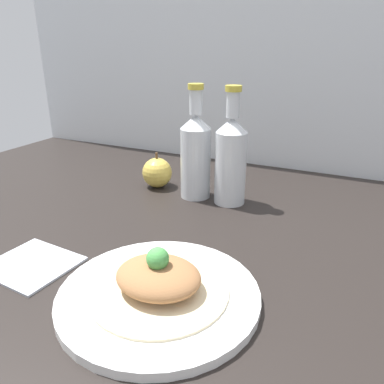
# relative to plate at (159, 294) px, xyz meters

# --- Properties ---
(ground_plane) EXTENTS (1.80, 1.10, 0.04)m
(ground_plane) POSITION_rel_plate_xyz_m (0.04, 0.15, -0.03)
(ground_plane) COLOR black
(wall_backsplash) EXTENTS (1.80, 0.03, 0.80)m
(wall_backsplash) POSITION_rel_plate_xyz_m (0.04, 0.69, 0.39)
(wall_backsplash) COLOR silver
(wall_backsplash) RESTS_ON ground_plane
(plate) EXTENTS (0.28, 0.28, 0.02)m
(plate) POSITION_rel_plate_xyz_m (0.00, 0.00, 0.00)
(plate) COLOR white
(plate) RESTS_ON ground_plane
(plated_food) EXTENTS (0.20, 0.20, 0.07)m
(plated_food) POSITION_rel_plate_xyz_m (-0.00, 0.00, 0.02)
(plated_food) COLOR beige
(plated_food) RESTS_ON plate
(cider_bottle_left) EXTENTS (0.07, 0.07, 0.26)m
(cider_bottle_left) POSITION_rel_plate_xyz_m (-0.12, 0.37, 0.09)
(cider_bottle_left) COLOR silver
(cider_bottle_left) RESTS_ON ground_plane
(cider_bottle_right) EXTENTS (0.07, 0.07, 0.26)m
(cider_bottle_right) POSITION_rel_plate_xyz_m (-0.03, 0.37, 0.09)
(cider_bottle_right) COLOR silver
(cider_bottle_right) RESTS_ON ground_plane
(apple) EXTENTS (0.07, 0.07, 0.09)m
(apple) POSITION_rel_plate_xyz_m (-0.23, 0.39, 0.03)
(apple) COLOR gold
(apple) RESTS_ON ground_plane
(napkin) EXTENTS (0.14, 0.13, 0.01)m
(napkin) POSITION_rel_plate_xyz_m (-0.23, -0.01, -0.00)
(napkin) COLOR #B7BCC6
(napkin) RESTS_ON ground_plane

